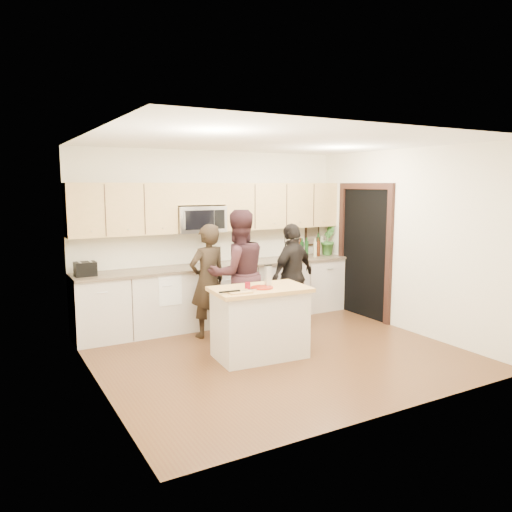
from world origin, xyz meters
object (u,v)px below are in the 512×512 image
toaster (85,269)px  woman_center (238,274)px  woman_left (208,281)px  island (260,322)px  woman_right (293,276)px

toaster → woman_center: bearing=-22.0°
toaster → woman_left: 1.68m
island → woman_right: 1.51m
island → woman_center: size_ratio=0.68×
toaster → woman_center: (1.94, -0.78, -0.12)m
island → toaster: 2.51m
island → woman_left: size_ratio=0.77×
woman_left → woman_center: bearing=136.1°
toaster → woman_right: (2.90, -0.72, -0.24)m
island → woman_center: bearing=84.6°
island → toaster: bearing=141.2°
island → woman_right: (1.12, 0.95, 0.34)m
woman_center → woman_right: bearing=-171.7°
island → woman_center: 1.01m
island → toaster: toaster is taller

